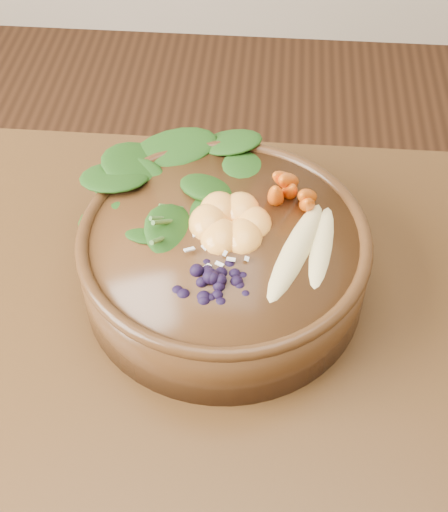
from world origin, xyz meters
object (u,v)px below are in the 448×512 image
(banana_halves, at_px, (310,238))
(blueberry_pile, at_px, (210,267))
(dining_table, at_px, (287,469))
(mandarin_cluster, at_px, (231,212))
(stoneware_bowl, at_px, (224,262))
(carrot_cluster, at_px, (294,163))
(kale_heap, at_px, (196,172))

(banana_halves, bearing_deg, blueberry_pile, -141.51)
(banana_halves, height_order, blueberry_pile, blueberry_pile)
(dining_table, bearing_deg, blueberry_pile, 129.50)
(mandarin_cluster, bearing_deg, stoneware_bowl, -106.28)
(stoneware_bowl, bearing_deg, blueberry_pile, -97.08)
(carrot_cluster, xyz_separation_m, banana_halves, (0.02, -0.09, -0.03))
(stoneware_bowl, distance_m, blueberry_pile, 0.09)
(kale_heap, xyz_separation_m, blueberry_pile, (0.03, -0.14, -0.00))
(carrot_cluster, xyz_separation_m, blueberry_pile, (-0.08, -0.14, -0.02))
(blueberry_pile, bearing_deg, banana_halves, 28.54)
(kale_heap, height_order, carrot_cluster, carrot_cluster)
(blueberry_pile, bearing_deg, kale_heap, 101.86)
(dining_table, xyz_separation_m, carrot_cluster, (-0.01, 0.25, 0.22))
(banana_halves, xyz_separation_m, blueberry_pile, (-0.10, -0.05, 0.01))
(kale_heap, bearing_deg, dining_table, -64.24)
(stoneware_bowl, bearing_deg, kale_heap, 116.93)
(kale_heap, relative_size, blueberry_pile, 1.42)
(kale_heap, distance_m, carrot_cluster, 0.11)
(stoneware_bowl, height_order, blueberry_pile, blueberry_pile)
(dining_table, height_order, blueberry_pile, blueberry_pile)
(dining_table, xyz_separation_m, banana_halves, (0.01, 0.17, 0.19))
(carrot_cluster, bearing_deg, kale_heap, -169.49)
(blueberry_pile, bearing_deg, dining_table, -50.50)
(stoneware_bowl, xyz_separation_m, banana_halves, (0.09, -0.01, 0.06))
(dining_table, height_order, mandarin_cluster, mandarin_cluster)
(dining_table, bearing_deg, kale_heap, 115.76)
(kale_heap, bearing_deg, blueberry_pile, -78.14)
(kale_heap, bearing_deg, mandarin_cluster, -51.73)
(mandarin_cluster, bearing_deg, blueberry_pile, -99.21)
(mandarin_cluster, bearing_deg, banana_halves, -19.69)
(dining_table, bearing_deg, mandarin_cluster, 111.67)
(carrot_cluster, relative_size, mandarin_cluster, 0.87)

